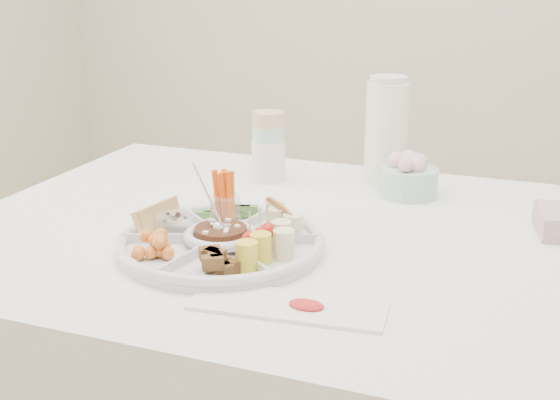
% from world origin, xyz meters
% --- Properties ---
extents(dining_table, '(1.52, 1.02, 0.76)m').
position_xyz_m(dining_table, '(0.00, 0.00, 0.38)').
color(dining_table, white).
rests_on(dining_table, floor).
extents(party_tray, '(0.49, 0.49, 0.04)m').
position_xyz_m(party_tray, '(-0.16, -0.15, 0.78)').
color(party_tray, silver).
rests_on(party_tray, dining_table).
extents(bean_dip, '(0.13, 0.13, 0.04)m').
position_xyz_m(bean_dip, '(-0.16, -0.15, 0.79)').
color(bean_dip, '#4A210E').
rests_on(bean_dip, party_tray).
extents(tortillas, '(0.12, 0.12, 0.06)m').
position_xyz_m(tortillas, '(-0.08, -0.05, 0.80)').
color(tortillas, '#AD7750').
rests_on(tortillas, party_tray).
extents(carrot_cucumber, '(0.15, 0.15, 0.11)m').
position_xyz_m(carrot_cucumber, '(-0.21, -0.03, 0.82)').
color(carrot_cucumber, '#FA5D12').
rests_on(carrot_cucumber, party_tray).
extents(pita_raisins, '(0.13, 0.13, 0.06)m').
position_xyz_m(pita_raisins, '(-0.29, -0.13, 0.80)').
color(pita_raisins, tan).
rests_on(pita_raisins, party_tray).
extents(cherries, '(0.13, 0.13, 0.04)m').
position_xyz_m(cherries, '(-0.25, -0.25, 0.79)').
color(cherries, orange).
rests_on(cherries, party_tray).
extents(granola_chunks, '(0.12, 0.12, 0.04)m').
position_xyz_m(granola_chunks, '(-0.12, -0.27, 0.79)').
color(granola_chunks, brown).
rests_on(granola_chunks, party_tray).
extents(banana_tomato, '(0.16, 0.16, 0.10)m').
position_xyz_m(banana_tomato, '(-0.03, -0.17, 0.82)').
color(banana_tomato, '#FAE699').
rests_on(banana_tomato, party_tray).
extents(cup_stack, '(0.10, 0.10, 0.23)m').
position_xyz_m(cup_stack, '(-0.25, 0.30, 0.87)').
color(cup_stack, '#C2E2BC').
rests_on(cup_stack, dining_table).
extents(thermos, '(0.13, 0.13, 0.26)m').
position_xyz_m(thermos, '(0.03, 0.39, 0.89)').
color(thermos, white).
rests_on(thermos, dining_table).
extents(flower_bowl, '(0.16, 0.16, 0.10)m').
position_xyz_m(flower_bowl, '(0.10, 0.30, 0.81)').
color(flower_bowl, '#85B693').
rests_on(flower_bowl, dining_table).
extents(placemat, '(0.32, 0.13, 0.01)m').
position_xyz_m(placemat, '(0.03, -0.32, 0.76)').
color(placemat, silver).
rests_on(placemat, dining_table).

